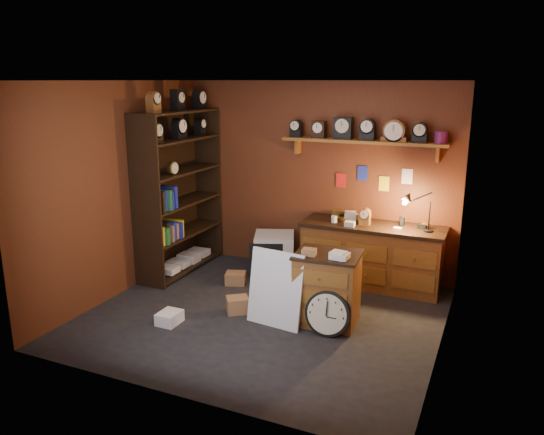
{
  "coord_description": "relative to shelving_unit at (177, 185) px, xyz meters",
  "views": [
    {
      "loc": [
        2.43,
        -5.24,
        2.71
      ],
      "look_at": [
        -0.04,
        0.35,
        1.11
      ],
      "focal_mm": 35.0,
      "sensor_mm": 36.0,
      "label": 1
    }
  ],
  "objects": [
    {
      "name": "mini_fridge",
      "position": [
        1.32,
        0.41,
        -0.97
      ],
      "size": [
        0.71,
        0.74,
        0.57
      ],
      "rotation": [
        0.0,
        0.0,
        0.37
      ],
      "color": "silver",
      "rests_on": "ground"
    },
    {
      "name": "low_cabinet",
      "position": [
        2.52,
        -0.82,
        -0.81
      ],
      "size": [
        0.77,
        0.66,
        0.92
      ],
      "rotation": [
        0.0,
        0.0,
        0.08
      ],
      "color": "brown",
      "rests_on": "ground"
    },
    {
      "name": "shelving_unit",
      "position": [
        0.0,
        0.0,
        0.0
      ],
      "size": [
        0.47,
        1.6,
        2.58
      ],
      "color": "black",
      "rests_on": "ground"
    },
    {
      "name": "floor_box_c",
      "position": [
        1.47,
        -1.02,
        -1.16
      ],
      "size": [
        0.33,
        0.32,
        0.19
      ],
      "primitive_type": "cube",
      "rotation": [
        0.0,
        0.0,
        0.63
      ],
      "color": "#996B42",
      "rests_on": "ground"
    },
    {
      "name": "room_shell",
      "position": [
        1.84,
        -0.87,
        0.47
      ],
      "size": [
        4.02,
        3.62,
        2.71
      ],
      "color": "#5D2B16",
      "rests_on": "ground"
    },
    {
      "name": "floor",
      "position": [
        1.79,
        -0.98,
        -1.25
      ],
      "size": [
        4.0,
        4.0,
        0.0
      ],
      "primitive_type": "plane",
      "color": "black",
      "rests_on": "ground"
    },
    {
      "name": "white_panel",
      "position": [
        2.01,
        -1.12,
        -1.25
      ],
      "size": [
        0.68,
        0.26,
        0.88
      ],
      "primitive_type": "cube",
      "rotation": [
        -0.17,
        0.0,
        -0.12
      ],
      "color": "silver",
      "rests_on": "ground"
    },
    {
      "name": "floor_box_b",
      "position": [
        0.89,
        -1.6,
        -1.18
      ],
      "size": [
        0.23,
        0.28,
        0.14
      ],
      "primitive_type": "cube",
      "rotation": [
        0.0,
        0.0,
        0.0
      ],
      "color": "white",
      "rests_on": "ground"
    },
    {
      "name": "big_round_clock",
      "position": [
        2.63,
        -1.13,
        -1.01
      ],
      "size": [
        0.5,
        0.17,
        0.51
      ],
      "color": "black",
      "rests_on": "ground"
    },
    {
      "name": "floor_box_a",
      "position": [
        1.02,
        -0.21,
        -1.17
      ],
      "size": [
        0.32,
        0.29,
        0.16
      ],
      "primitive_type": "cube",
      "rotation": [
        0.0,
        0.0,
        0.32
      ],
      "color": "#996B42",
      "rests_on": "ground"
    },
    {
      "name": "workbench",
      "position": [
        2.72,
        0.49,
        -0.78
      ],
      "size": [
        1.89,
        0.66,
        1.36
      ],
      "color": "brown",
      "rests_on": "ground"
    }
  ]
}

